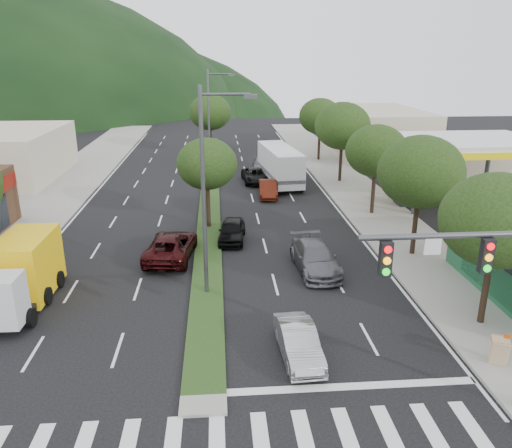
{
  "coord_description": "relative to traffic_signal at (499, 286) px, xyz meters",
  "views": [
    {
      "loc": [
        0.67,
        -14.47,
        11.22
      ],
      "look_at": [
        2.86,
        13.16,
        1.81
      ],
      "focal_mm": 35.0,
      "sensor_mm": 36.0,
      "label": 1
    }
  ],
  "objects": [
    {
      "name": "gas_canopy",
      "position": [
        9.97,
        23.54,
        0.0
      ],
      "size": [
        12.2,
        8.2,
        5.25
      ],
      "color": "silver",
      "rests_on": "ground"
    },
    {
      "name": "car_queue_e",
      "position": [
        -3.93,
        37.04,
        -3.95
      ],
      "size": [
        2.04,
        4.23,
        1.39
      ],
      "primitive_type": "imported",
      "rotation": [
        0.0,
        0.0,
        -0.1
      ],
      "color": "#55565B",
      "rests_on": "ground"
    },
    {
      "name": "traffic_signal",
      "position": [
        0.0,
        0.0,
        0.0
      ],
      "size": [
        6.12,
        0.4,
        7.0
      ],
      "color": "#47494C",
      "rests_on": "ground"
    },
    {
      "name": "sidewalk_left",
      "position": [
        -22.03,
        26.54,
        -4.57
      ],
      "size": [
        6.0,
        90.0,
        0.15
      ],
      "primitive_type": "cube",
      "color": "gray",
      "rests_on": "ground"
    },
    {
      "name": "car_queue_b",
      "position": [
        -3.16,
        11.89,
        -3.9
      ],
      "size": [
        2.38,
        5.24,
        1.49
      ],
      "primitive_type": "imported",
      "rotation": [
        0.0,
        0.0,
        0.06
      ],
      "color": "#56565B",
      "rests_on": "ground"
    },
    {
      "name": "sedan_silver",
      "position": [
        -5.38,
        3.76,
        -4.0
      ],
      "size": [
        1.6,
        3.97,
        1.28
      ],
      "primitive_type": "imported",
      "rotation": [
        0.0,
        0.0,
        0.06
      ],
      "color": "#A2A5AA",
      "rests_on": "ground"
    },
    {
      "name": "median",
      "position": [
        -9.03,
        29.54,
        -4.59
      ],
      "size": [
        1.6,
        56.0,
        0.12
      ],
      "primitive_type": "cube",
      "color": "#1B3714",
      "rests_on": "ground"
    },
    {
      "name": "motorhome",
      "position": [
        -2.68,
        31.4,
        -2.88
      ],
      "size": [
        3.56,
        8.84,
        3.3
      ],
      "rotation": [
        0.0,
        0.0,
        0.12
      ],
      "color": "silver",
      "rests_on": "ground"
    },
    {
      "name": "tree_r_e",
      "position": [
        2.97,
        41.54,
        0.25
      ],
      "size": [
        4.6,
        4.6,
        6.71
      ],
      "color": "black",
      "rests_on": "sidewalk_right"
    },
    {
      "name": "car_queue_d",
      "position": [
        -4.91,
        32.04,
        -4.01
      ],
      "size": [
        2.42,
        4.71,
        1.27
      ],
      "primitive_type": "imported",
      "rotation": [
        0.0,
        0.0,
        0.07
      ],
      "color": "black",
      "rests_on": "ground"
    },
    {
      "name": "tree_med_far",
      "position": [
        -9.03,
        45.54,
        0.36
      ],
      "size": [
        4.8,
        4.8,
        6.94
      ],
      "color": "black",
      "rests_on": "median"
    },
    {
      "name": "box_truck",
      "position": [
        -17.62,
        9.29,
        -3.19
      ],
      "size": [
        2.55,
        6.27,
        3.07
      ],
      "rotation": [
        0.0,
        0.0,
        3.12
      ],
      "color": "silver",
      "rests_on": "ground"
    },
    {
      "name": "sidewalk_right",
      "position": [
        3.47,
        26.54,
        -4.57
      ],
      "size": [
        5.0,
        90.0,
        0.15
      ],
      "primitive_type": "cube",
      "color": "gray",
      "rests_on": "ground"
    },
    {
      "name": "tree_r_d",
      "position": [
        2.97,
        31.54,
        0.54
      ],
      "size": [
        5.0,
        5.0,
        7.17
      ],
      "color": "black",
      "rests_on": "sidewalk_right"
    },
    {
      "name": "crosswalk",
      "position": [
        -9.03,
        -0.46,
        -4.64
      ],
      "size": [
        19.0,
        2.2,
        0.01
      ],
      "primitive_type": "cube",
      "color": "silver",
      "rests_on": "ground"
    },
    {
      "name": "tree_med_near",
      "position": [
        -9.03,
        19.54,
        -0.22
      ],
      "size": [
        4.0,
        4.0,
        6.02
      ],
      "color": "black",
      "rests_on": "median"
    },
    {
      "name": "car_queue_c",
      "position": [
        -4.19,
        27.04,
        -3.97
      ],
      "size": [
        1.66,
        4.18,
        1.35
      ],
      "primitive_type": "imported",
      "rotation": [
        0.0,
        0.0,
        -0.06
      ],
      "color": "#45160B",
      "rests_on": "ground"
    },
    {
      "name": "suv_maroon",
      "position": [
        -11.14,
        14.31,
        -3.9
      ],
      "size": [
        3.09,
        5.63,
        1.49
      ],
      "primitive_type": "imported",
      "rotation": [
        0.0,
        0.0,
        3.02
      ],
      "color": "black",
      "rests_on": "ground"
    },
    {
      "name": "tree_r_b",
      "position": [
        2.97,
        13.54,
        0.39
      ],
      "size": [
        4.8,
        4.8,
        6.94
      ],
      "color": "black",
      "rests_on": "sidewalk_right"
    },
    {
      "name": "streetlight_mid",
      "position": [
        -8.82,
        34.54,
        0.94
      ],
      "size": [
        2.6,
        0.25,
        10.0
      ],
      "color": "#47494C",
      "rests_on": "ground"
    },
    {
      "name": "ground",
      "position": [
        -9.03,
        1.54,
        -4.65
      ],
      "size": [
        160.0,
        160.0,
        0.0
      ],
      "primitive_type": "plane",
      "color": "black",
      "rests_on": "ground"
    },
    {
      "name": "tree_r_c",
      "position": [
        2.97,
        21.54,
        0.1
      ],
      "size": [
        4.4,
        4.4,
        6.48
      ],
      "color": "black",
      "rests_on": "sidewalk_right"
    },
    {
      "name": "a_frame_sign",
      "position": [
        2.03,
        2.47,
        -3.87
      ],
      "size": [
        0.85,
        0.9,
        1.4
      ],
      "rotation": [
        0.0,
        0.0,
        -0.4
      ],
      "color": "tan",
      "rests_on": "sidewalk_right"
    },
    {
      "name": "car_queue_a",
      "position": [
        -7.53,
        16.89,
        -3.97
      ],
      "size": [
        2.01,
        4.09,
        1.34
      ],
      "primitive_type": "imported",
      "rotation": [
        0.0,
        0.0,
        -0.11
      ],
      "color": "black",
      "rests_on": "ground"
    },
    {
      "name": "bldg_left_far",
      "position": [
        -28.03,
        35.54,
        -2.35
      ],
      "size": [
        9.0,
        14.0,
        4.6
      ],
      "primitive_type": "cube",
      "color": "beige",
      "rests_on": "ground"
    },
    {
      "name": "tree_r_a",
      "position": [
        2.97,
        5.54,
        0.17
      ],
      "size": [
        4.6,
        4.6,
        6.63
      ],
      "color": "black",
      "rests_on": "sidewalk_right"
    },
    {
      "name": "streetlight_near",
      "position": [
        -8.82,
        9.54,
        0.94
      ],
      "size": [
        2.6,
        0.25,
        10.0
      ],
      "color": "#47494C",
      "rests_on": "ground"
    },
    {
      "name": "bldg_right_far",
      "position": [
        10.47,
        45.54,
        -2.05
      ],
      "size": [
        10.0,
        16.0,
        5.2
      ],
      "primitive_type": "cube",
      "color": "beige",
      "rests_on": "ground"
    }
  ]
}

